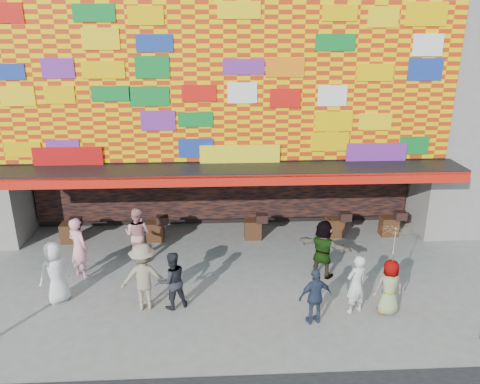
{
  "coord_description": "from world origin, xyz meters",
  "views": [
    {
      "loc": [
        -0.26,
        -10.82,
        7.27
      ],
      "look_at": [
        0.41,
        2.0,
        2.7
      ],
      "focal_mm": 35.0,
      "sensor_mm": 36.0,
      "label": 1
    }
  ],
  "objects_px": {
    "ped_i": "(138,234)",
    "parasol": "(395,242)",
    "ped_b": "(79,248)",
    "ped_e": "(315,297)",
    "ped_g": "(389,287)",
    "ped_c": "(172,280)",
    "ped_d": "(144,277)",
    "ped_f": "(323,249)",
    "ped_h": "(356,284)",
    "ped_a": "(55,273)"
  },
  "relations": [
    {
      "from": "ped_d",
      "to": "parasol",
      "type": "distance_m",
      "value": 6.63
    },
    {
      "from": "ped_c",
      "to": "ped_d",
      "type": "distance_m",
      "value": 0.77
    },
    {
      "from": "ped_e",
      "to": "ped_f",
      "type": "relative_size",
      "value": 0.84
    },
    {
      "from": "parasol",
      "to": "ped_a",
      "type": "bearing_deg",
      "value": 173.36
    },
    {
      "from": "ped_b",
      "to": "ped_c",
      "type": "relative_size",
      "value": 1.18
    },
    {
      "from": "ped_g",
      "to": "ped_i",
      "type": "bearing_deg",
      "value": -30.25
    },
    {
      "from": "ped_b",
      "to": "parasol",
      "type": "height_order",
      "value": "parasol"
    },
    {
      "from": "ped_b",
      "to": "ped_h",
      "type": "distance_m",
      "value": 8.16
    },
    {
      "from": "ped_f",
      "to": "ped_g",
      "type": "relative_size",
      "value": 1.18
    },
    {
      "from": "ped_c",
      "to": "ped_b",
      "type": "bearing_deg",
      "value": -54.49
    },
    {
      "from": "ped_b",
      "to": "ped_e",
      "type": "height_order",
      "value": "ped_b"
    },
    {
      "from": "ped_d",
      "to": "ped_i",
      "type": "xyz_separation_m",
      "value": [
        -0.59,
        2.83,
        -0.04
      ]
    },
    {
      "from": "ped_a",
      "to": "ped_f",
      "type": "relative_size",
      "value": 0.97
    },
    {
      "from": "ped_a",
      "to": "ped_c",
      "type": "distance_m",
      "value": 3.26
    },
    {
      "from": "ped_b",
      "to": "ped_e",
      "type": "bearing_deg",
      "value": -167.67
    },
    {
      "from": "ped_b",
      "to": "ped_h",
      "type": "height_order",
      "value": "ped_b"
    },
    {
      "from": "ped_h",
      "to": "ped_b",
      "type": "bearing_deg",
      "value": -40.3
    },
    {
      "from": "ped_d",
      "to": "ped_e",
      "type": "bearing_deg",
      "value": 161.25
    },
    {
      "from": "ped_a",
      "to": "ped_h",
      "type": "distance_m",
      "value": 8.16
    },
    {
      "from": "ped_a",
      "to": "ped_e",
      "type": "distance_m",
      "value": 7.07
    },
    {
      "from": "ped_g",
      "to": "ped_i",
      "type": "xyz_separation_m",
      "value": [
        -7.09,
        3.41,
        0.13
      ]
    },
    {
      "from": "ped_a",
      "to": "ped_b",
      "type": "distance_m",
      "value": 1.37
    },
    {
      "from": "parasol",
      "to": "ped_c",
      "type": "bearing_deg",
      "value": 174.34
    },
    {
      "from": "ped_a",
      "to": "parasol",
      "type": "relative_size",
      "value": 1.01
    },
    {
      "from": "ped_b",
      "to": "ped_g",
      "type": "xyz_separation_m",
      "value": [
        8.69,
        -2.39,
        -0.19
      ]
    },
    {
      "from": "ped_a",
      "to": "ped_d",
      "type": "relative_size",
      "value": 0.94
    },
    {
      "from": "ped_c",
      "to": "ped_f",
      "type": "relative_size",
      "value": 0.9
    },
    {
      "from": "ped_e",
      "to": "ped_h",
      "type": "height_order",
      "value": "ped_h"
    },
    {
      "from": "ped_c",
      "to": "ped_d",
      "type": "relative_size",
      "value": 0.87
    },
    {
      "from": "ped_c",
      "to": "ped_i",
      "type": "height_order",
      "value": "ped_i"
    },
    {
      "from": "ped_c",
      "to": "ped_e",
      "type": "distance_m",
      "value": 3.82
    },
    {
      "from": "ped_b",
      "to": "ped_i",
      "type": "xyz_separation_m",
      "value": [
        1.6,
        1.02,
        -0.06
      ]
    },
    {
      "from": "ped_e",
      "to": "ped_h",
      "type": "relative_size",
      "value": 0.92
    },
    {
      "from": "ped_e",
      "to": "ped_i",
      "type": "relative_size",
      "value": 0.84
    },
    {
      "from": "ped_f",
      "to": "parasol",
      "type": "xyz_separation_m",
      "value": [
        1.32,
        -2.05,
        1.19
      ]
    },
    {
      "from": "ped_i",
      "to": "parasol",
      "type": "xyz_separation_m",
      "value": [
        7.09,
        -3.41,
        1.2
      ]
    },
    {
      "from": "ped_a",
      "to": "ped_g",
      "type": "height_order",
      "value": "ped_a"
    },
    {
      "from": "ped_c",
      "to": "ped_g",
      "type": "xyz_separation_m",
      "value": [
        5.74,
        -0.57,
        -0.04
      ]
    },
    {
      "from": "ped_c",
      "to": "ped_d",
      "type": "xyz_separation_m",
      "value": [
        -0.76,
        0.02,
        0.13
      ]
    },
    {
      "from": "ped_d",
      "to": "ped_g",
      "type": "relative_size",
      "value": 1.22
    },
    {
      "from": "ped_h",
      "to": "parasol",
      "type": "distance_m",
      "value": 1.54
    },
    {
      "from": "ped_f",
      "to": "ped_g",
      "type": "distance_m",
      "value": 2.45
    },
    {
      "from": "ped_b",
      "to": "ped_c",
      "type": "height_order",
      "value": "ped_b"
    },
    {
      "from": "ped_c",
      "to": "ped_e",
      "type": "bearing_deg",
      "value": 143.61
    },
    {
      "from": "ped_a",
      "to": "ped_b",
      "type": "height_order",
      "value": "ped_b"
    },
    {
      "from": "ped_a",
      "to": "ped_i",
      "type": "xyz_separation_m",
      "value": [
        1.88,
        2.37,
        0.02
      ]
    },
    {
      "from": "ped_d",
      "to": "ped_h",
      "type": "bearing_deg",
      "value": 167.9
    },
    {
      "from": "ped_h",
      "to": "ped_d",
      "type": "bearing_deg",
      "value": -28.93
    },
    {
      "from": "ped_d",
      "to": "ped_h",
      "type": "relative_size",
      "value": 1.14
    },
    {
      "from": "ped_e",
      "to": "parasol",
      "type": "height_order",
      "value": "parasol"
    }
  ]
}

